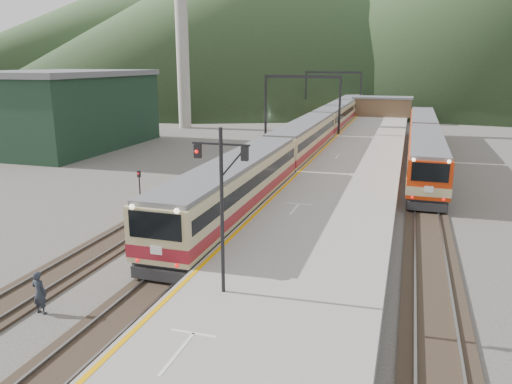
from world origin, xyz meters
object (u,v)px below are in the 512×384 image
(second_train, at_px, (424,142))
(signal_mast, at_px, (222,194))
(main_train, at_px, (322,126))
(worker, at_px, (39,293))

(second_train, xyz_separation_m, signal_mast, (-7.86, -34.90, 2.97))
(main_train, relative_size, signal_mast, 13.04)
(second_train, relative_size, worker, 21.45)
(second_train, height_order, signal_mast, signal_mast)
(worker, bearing_deg, signal_mast, -159.57)
(worker, bearing_deg, main_train, -89.82)
(main_train, xyz_separation_m, worker, (-3.26, -44.75, -1.19))
(signal_mast, bearing_deg, second_train, 77.30)
(second_train, distance_m, worker, 39.74)
(main_train, distance_m, signal_mast, 43.01)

